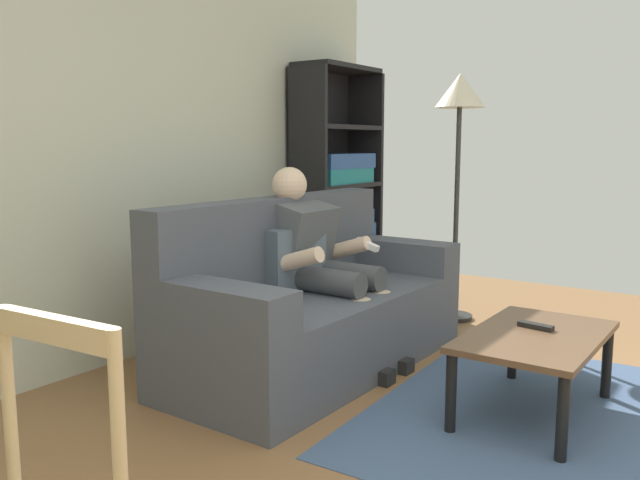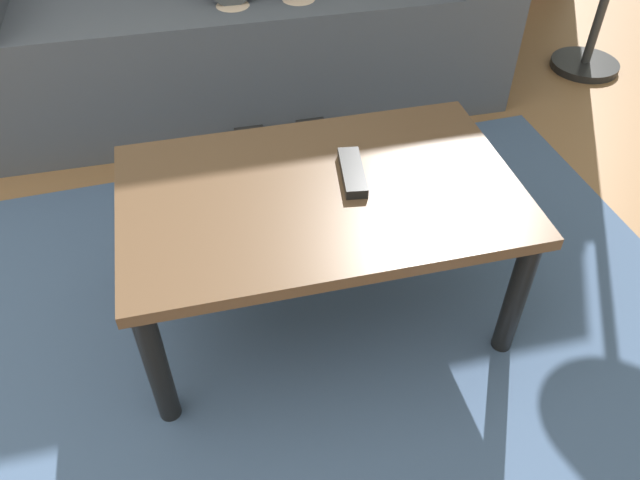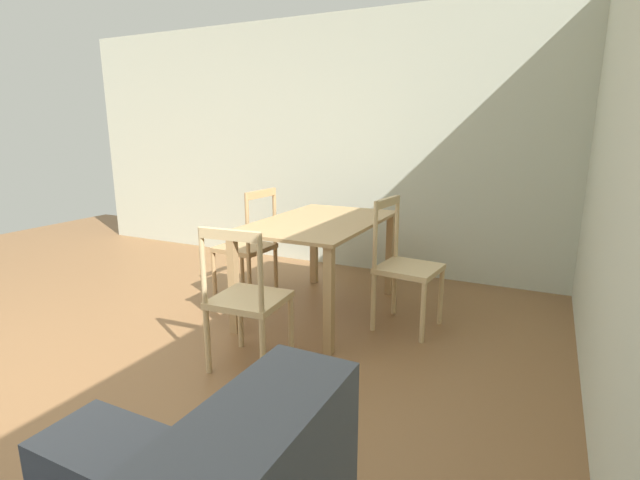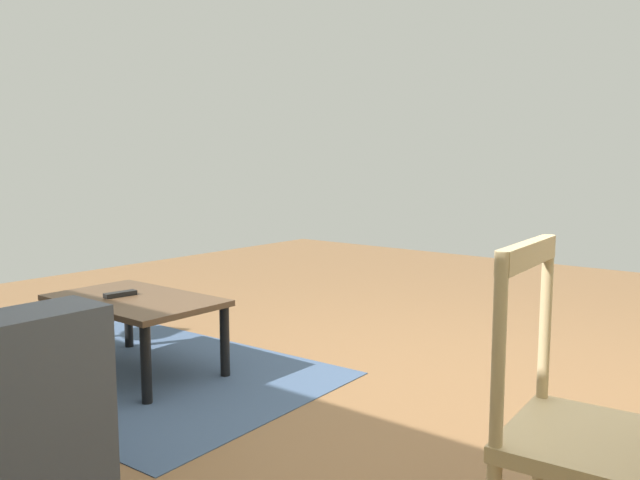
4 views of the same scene
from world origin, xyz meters
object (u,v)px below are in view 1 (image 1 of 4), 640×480
Objects in this scene: coffee_table at (536,344)px; floor_lamp at (459,113)px; couch at (311,307)px; person_lounging at (320,261)px; tv_remote at (536,326)px; bookshelf at (336,200)px.

floor_lamp is (1.41, 1.02, 1.16)m from coffee_table.
couch is 0.27m from person_lounging.
floor_lamp is at bearing -134.76° from tv_remote.
couch is 1.03× the size of bookshelf.
coffee_table is 0.51× the size of floor_lamp.
coffee_table is at bearing -143.93° from floor_lamp.
couch is at bearing 91.99° from coffee_table.
person_lounging is (0.09, -0.00, 0.26)m from couch.
tv_remote is at bearing 18.41° from coffee_table.
tv_remote is at bearing -142.99° from floor_lamp.
coffee_table is at bearing -88.01° from couch.
floor_lamp reaches higher than couch.
person_lounging is at bearing 169.01° from floor_lamp.
floor_lamp is (1.36, -0.26, 0.90)m from person_lounging.
couch is 1.10× the size of floor_lamp.
couch is at bearing 169.56° from floor_lamp.
person_lounging reaches higher than tv_remote.
couch is 1.73m from bookshelf.
floor_lamp is at bearing 36.07° from coffee_table.
person_lounging is 1.65m from floor_lamp.
bookshelf is at bearing 55.82° from coffee_table.
coffee_table is 0.11m from tv_remote.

